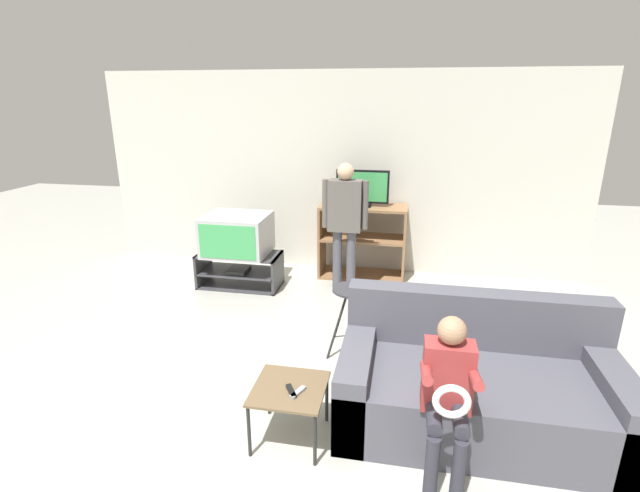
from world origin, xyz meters
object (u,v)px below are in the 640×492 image
at_px(couch, 476,387).
at_px(person_standing_adult, 345,217).
at_px(remote_control_white, 298,392).
at_px(television_flat, 362,189).
at_px(folding_stool, 353,299).
at_px(media_shelf, 362,241).
at_px(tv_stand, 240,270).
at_px(snack_table, 289,393).
at_px(television_main, 237,234).
at_px(person_seated_child, 448,389).
at_px(remote_control_black, 291,391).

distance_m(couch, person_standing_adult, 2.57).
xyz_separation_m(remote_control_white, couch, (1.20, 0.47, -0.12)).
height_order(television_flat, folding_stool, television_flat).
bearing_deg(person_standing_adult, media_shelf, 75.30).
bearing_deg(tv_stand, television_flat, 22.55).
height_order(media_shelf, snack_table, media_shelf).
distance_m(television_main, remote_control_white, 2.96).
relative_size(media_shelf, couch, 0.57).
height_order(remote_control_white, person_seated_child, person_seated_child).
xyz_separation_m(television_flat, remote_control_black, (-0.13, -3.18, -0.75)).
distance_m(tv_stand, remote_control_black, 2.91).
relative_size(television_flat, remote_control_white, 4.60).
bearing_deg(remote_control_white, folding_stool, 103.97).
bearing_deg(person_standing_adult, television_main, -179.69).
relative_size(tv_stand, person_standing_adult, 0.64).
height_order(folding_stool, snack_table, folding_stool).
distance_m(television_main, folding_stool, 2.05).
bearing_deg(folding_stool, television_main, 140.78).
distance_m(media_shelf, couch, 2.96).
height_order(television_main, couch, television_main).
height_order(media_shelf, television_flat, television_flat).
height_order(snack_table, remote_control_black, remote_control_black).
bearing_deg(tv_stand, media_shelf, 22.95).
bearing_deg(person_seated_child, tv_stand, 130.61).
bearing_deg(media_shelf, couch, -68.16).
bearing_deg(television_main, person_seated_child, -49.39).
xyz_separation_m(television_main, media_shelf, (1.48, 0.60, -0.18)).
bearing_deg(snack_table, couch, 17.84).
relative_size(tv_stand, media_shelf, 0.91).
distance_m(tv_stand, media_shelf, 1.61).
distance_m(television_main, media_shelf, 1.61).
relative_size(folding_stool, person_seated_child, 0.59).
xyz_separation_m(television_flat, person_seated_child, (0.85, -3.28, -0.54)).
relative_size(remote_control_white, couch, 0.07).
xyz_separation_m(snack_table, remote_control_white, (0.07, -0.06, 0.05)).
distance_m(tv_stand, snack_table, 2.85).
distance_m(media_shelf, remote_control_black, 3.21).
height_order(television_flat, remote_control_black, television_flat).
distance_m(television_main, television_flat, 1.65).
xyz_separation_m(snack_table, remote_control_black, (0.03, -0.05, 0.05)).
height_order(tv_stand, person_standing_adult, person_standing_adult).
height_order(remote_control_black, person_standing_adult, person_standing_adult).
distance_m(folding_stool, remote_control_white, 1.33).
height_order(television_main, snack_table, television_main).
distance_m(folding_stool, person_seated_child, 1.59).
bearing_deg(remote_control_white, tv_stand, 140.65).
relative_size(television_main, snack_table, 1.58).
xyz_separation_m(folding_stool, remote_control_black, (-0.25, -1.31, -0.10)).
height_order(television_main, person_seated_child, person_seated_child).
xyz_separation_m(couch, person_standing_adult, (-1.25, 2.15, 0.65)).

